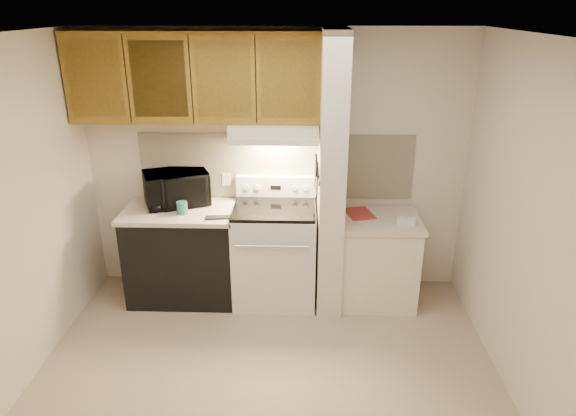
{
  "coord_description": "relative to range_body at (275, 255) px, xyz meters",
  "views": [
    {
      "loc": [
        0.27,
        -3.2,
        2.68
      ],
      "look_at": [
        0.14,
        0.75,
        1.1
      ],
      "focal_mm": 32.0,
      "sensor_mm": 36.0,
      "label": 1
    }
  ],
  "objects": [
    {
      "name": "range_hood",
      "position": [
        0.0,
        0.12,
        1.17
      ],
      "size": [
        0.78,
        0.44,
        0.15
      ],
      "primitive_type": "cube",
      "color": "#EEE8C5",
      "rests_on": "upper_cabinets"
    },
    {
      "name": "white_box",
      "position": [
        1.19,
        -0.11,
        0.41
      ],
      "size": [
        0.18,
        0.14,
        0.04
      ],
      "primitive_type": "cube",
      "rotation": [
        0.0,
        0.0,
        -0.24
      ],
      "color": "white",
      "rests_on": "right_countertop"
    },
    {
      "name": "range_display",
      "position": [
        0.0,
        0.24,
        0.59
      ],
      "size": [
        0.1,
        0.01,
        0.04
      ],
      "primitive_type": "cube",
      "color": "black",
      "rests_on": "range_backguard"
    },
    {
      "name": "teal_jar",
      "position": [
        -0.83,
        -0.09,
        0.5
      ],
      "size": [
        0.1,
        0.1,
        0.11
      ],
      "primitive_type": "cylinder",
      "rotation": [
        0.0,
        0.0,
        -0.04
      ],
      "color": "#296F5D",
      "rests_on": "left_countertop"
    },
    {
      "name": "partition_pillar",
      "position": [
        0.51,
        -0.01,
        0.79
      ],
      "size": [
        0.22,
        0.7,
        2.5
      ],
      "primitive_type": "cube",
      "color": "beige",
      "rests_on": "floor"
    },
    {
      "name": "oven_mitt",
      "position": [
        0.38,
        0.17,
        0.76
      ],
      "size": [
        0.03,
        0.11,
        0.26
      ],
      "primitive_type": "cube",
      "color": "gray",
      "rests_on": "partition_pillar"
    },
    {
      "name": "range_knob_left_outer",
      "position": [
        -0.28,
        0.24,
        0.59
      ],
      "size": [
        0.05,
        0.02,
        0.05
      ],
      "primitive_type": "cylinder",
      "rotation": [
        1.57,
        0.0,
        0.0
      ],
      "color": "silver",
      "rests_on": "range_backguard"
    },
    {
      "name": "range_knob_right_inner",
      "position": [
        0.18,
        0.24,
        0.59
      ],
      "size": [
        0.05,
        0.02,
        0.05
      ],
      "primitive_type": "cylinder",
      "rotation": [
        1.57,
        0.0,
        0.0
      ],
      "color": "silver",
      "rests_on": "range_backguard"
    },
    {
      "name": "range_backguard",
      "position": [
        0.0,
        0.28,
        0.59
      ],
      "size": [
        0.76,
        0.08,
        0.2
      ],
      "primitive_type": "cube",
      "color": "silver",
      "rests_on": "range_body"
    },
    {
      "name": "knife_handle_b",
      "position": [
        0.38,
        -0.13,
        0.91
      ],
      "size": [
        0.02,
        0.02,
        0.1
      ],
      "primitive_type": "cylinder",
      "color": "black",
      "rests_on": "knife_strip"
    },
    {
      "name": "ceiling",
      "position": [
        0.0,
        -1.16,
        2.04
      ],
      "size": [
        3.6,
        3.6,
        0.0
      ],
      "primitive_type": "plane",
      "rotation": [
        3.14,
        0.0,
        0.0
      ],
      "color": "white",
      "rests_on": "wall_back"
    },
    {
      "name": "hood_lip",
      "position": [
        0.0,
        -0.08,
        1.12
      ],
      "size": [
        0.78,
        0.04,
        0.06
      ],
      "primitive_type": "cube",
      "color": "#EEE8C5",
      "rests_on": "range_hood"
    },
    {
      "name": "range_knob_right_outer",
      "position": [
        0.28,
        0.24,
        0.59
      ],
      "size": [
        0.05,
        0.02,
        0.05
      ],
      "primitive_type": "cylinder",
      "rotation": [
        1.57,
        0.0,
        0.0
      ],
      "color": "silver",
      "rests_on": "range_backguard"
    },
    {
      "name": "cab_door_b",
      "position": [
        -0.96,
        0.01,
        1.62
      ],
      "size": [
        0.46,
        0.01,
        0.63
      ],
      "primitive_type": "cube",
      "color": "olive",
      "rests_on": "upper_cabinets"
    },
    {
      "name": "cab_gap_a",
      "position": [
        -1.23,
        0.01,
        1.62
      ],
      "size": [
        0.01,
        0.01,
        0.73
      ],
      "primitive_type": "cube",
      "color": "black",
      "rests_on": "upper_cabinets"
    },
    {
      "name": "wall_right",
      "position": [
        1.8,
        -1.16,
        0.79
      ],
      "size": [
        0.02,
        3.0,
        2.5
      ],
      "primitive_type": "cube",
      "color": "beige",
      "rests_on": "floor"
    },
    {
      "name": "knife_handle_a",
      "position": [
        0.38,
        -0.23,
        0.91
      ],
      "size": [
        0.02,
        0.02,
        0.1
      ],
      "primitive_type": "cylinder",
      "color": "black",
      "rests_on": "knife_strip"
    },
    {
      "name": "cab_door_d",
      "position": [
        0.13,
        0.01,
        1.62
      ],
      "size": [
        0.46,
        0.01,
        0.63
      ],
      "primitive_type": "cube",
      "color": "olive",
      "rests_on": "upper_cabinets"
    },
    {
      "name": "oven_handle",
      "position": [
        0.0,
        -0.35,
        0.26
      ],
      "size": [
        0.65,
        0.02,
        0.02
      ],
      "primitive_type": "cylinder",
      "rotation": [
        0.0,
        1.57,
        0.0
      ],
      "color": "silver",
      "rests_on": "range_body"
    },
    {
      "name": "wall_left",
      "position": [
        -1.8,
        -1.16,
        0.79
      ],
      "size": [
        0.02,
        3.0,
        2.5
      ],
      "primitive_type": "cube",
      "color": "beige",
      "rests_on": "floor"
    },
    {
      "name": "cab_gap_b",
      "position": [
        -0.69,
        0.01,
        1.62
      ],
      "size": [
        0.01,
        0.01,
        0.73
      ],
      "primitive_type": "cube",
      "color": "black",
      "rests_on": "upper_cabinets"
    },
    {
      "name": "knife_handle_e",
      "position": [
        0.38,
        0.12,
        0.91
      ],
      "size": [
        0.02,
        0.02,
        0.1
      ],
      "primitive_type": "cylinder",
      "color": "black",
      "rests_on": "knife_strip"
    },
    {
      "name": "upper_cabinets",
      "position": [
        -0.69,
        0.17,
        1.62
      ],
      "size": [
        2.18,
        0.33,
        0.77
      ],
      "primitive_type": "cube",
      "color": "olive",
      "rests_on": "wall_back"
    },
    {
      "name": "spoon_rest",
      "position": [
        -0.48,
        -0.19,
        0.46
      ],
      "size": [
        0.24,
        0.11,
        0.02
      ],
      "primitive_type": "cube",
      "rotation": [
        0.0,
        0.0,
        0.15
      ],
      "color": "black",
      "rests_on": "left_countertop"
    },
    {
      "name": "knife_blade_d",
      "position": [
        0.38,
        0.04,
        0.76
      ],
      "size": [
        0.01,
        0.04,
        0.16
      ],
      "primitive_type": "cube",
      "color": "silver",
      "rests_on": "knife_strip"
    },
    {
      "name": "floor",
      "position": [
        0.0,
        -1.16,
        -0.46
      ],
      "size": [
        3.6,
        3.6,
        0.0
      ],
      "primitive_type": "plane",
      "color": "tan",
      "rests_on": "ground"
    },
    {
      "name": "microwave",
      "position": [
        -0.93,
        0.15,
        0.61
      ],
      "size": [
        0.68,
        0.58,
        0.32
      ],
      "primitive_type": "imported",
      "rotation": [
        0.0,
        0.0,
        0.41
      ],
      "color": "black",
      "rests_on": "left_countertop"
    },
    {
      "name": "wall_back",
      "position": [
        0.0,
        0.34,
        0.79
      ],
      "size": [
        3.6,
        2.5,
        0.02
      ],
      "primitive_type": "cube",
      "rotation": [
        1.57,
        0.0,
        0.0
      ],
      "color": "beige",
      "rests_on": "floor"
    },
    {
      "name": "oven_window",
      "position": [
        0.0,
        -0.32,
        0.04
      ],
      "size": [
        0.5,
        0.01,
        0.3
      ],
      "primitive_type": "cube",
      "color": "black",
      "rests_on": "range_body"
    },
    {
      "name": "knife_blade_e",
      "position": [
        0.38,
        0.1,
        0.75
      ],
      "size": [
        0.01,
        0.04,
        0.18
      ],
      "primitive_type": "cube",
      "color": "silver",
      "rests_on": "knife_strip"
    },
    {
      "name": "knife_blade_a",
      "position": [
        0.38,
        -0.22,
        0.76
      ],
      "size": [
        0.01,
        0.03,
        0.16
      ],
      "primitive_type": "cube",
      "color": "silver",
      "rests_on": "knife_strip"
    },
    {
      "name": "cab_door_a",
      "position": [
        -1.51,
        0.01,
        1.62
      ],
      "size": [
        0.46,
        0.01,
        0.63
      ],
      "primitive_type": "cube",
      "color": "olive",
      "rests_on": "upper_cabinets"
    },
    {
      "name": "knife_handle_c",
      "position": [
        0.38,
        -0.04,
        0.91
      ],
      "size": [
        0.02,
        0.02,
        0.1
      ],
      "primitive_type": "cylinder",
      "color": "black",
      "rests_on": "knife_strip"
    },
    {
      "name": "pillar_trim",
      "position": [
        0.39,
        -0.01,
        0.84
      ],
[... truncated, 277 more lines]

